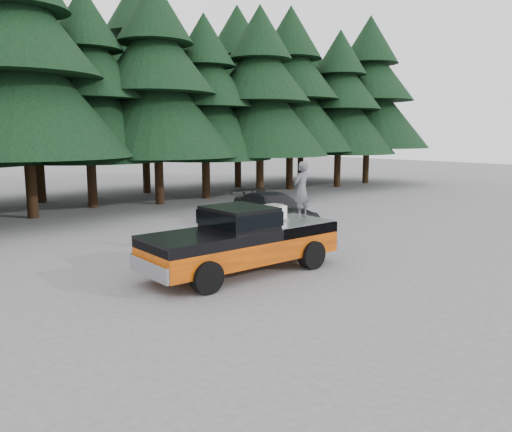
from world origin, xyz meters
TOP-DOWN VIEW (x-y plane):
  - ground at (0.00, 0.00)m, footprint 120.00×120.00m
  - pickup_truck at (0.91, 0.70)m, footprint 6.00×2.04m
  - truck_cab at (0.81, 0.70)m, footprint 1.66×1.90m
  - air_compressor at (2.23, 0.85)m, footprint 0.74×0.65m
  - man_on_bed at (3.39, 0.85)m, footprint 0.72×0.54m
  - parked_car at (6.23, 5.38)m, footprint 2.89×5.33m
  - treeline at (0.42, 17.20)m, footprint 60.15×16.05m

SIDE VIEW (x-z plane):
  - ground at x=0.00m, z-range 0.00..0.00m
  - pickup_truck at x=0.91m, z-range 0.00..1.33m
  - parked_car at x=6.23m, z-range 0.00..1.47m
  - air_compressor at x=2.23m, z-range 1.33..1.78m
  - truck_cab at x=0.81m, z-range 1.33..1.92m
  - man_on_bed at x=3.39m, z-range 1.33..3.09m
  - treeline at x=0.42m, z-range -1.03..16.47m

